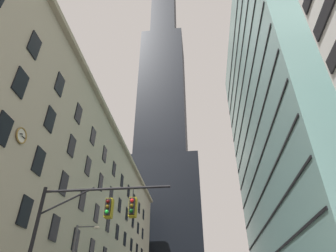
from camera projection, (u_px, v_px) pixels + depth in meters
station_building at (56, 216)px, 41.99m from camera, size 16.63×68.04×27.52m
dark_skyscraper at (163, 125)px, 112.93m from camera, size 25.99×25.99×212.85m
glass_office_midrise at (311, 124)px, 46.02m from camera, size 19.39×40.36×54.41m
traffic_signal_mast at (86, 226)px, 15.17m from camera, size 7.43×0.63×7.75m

